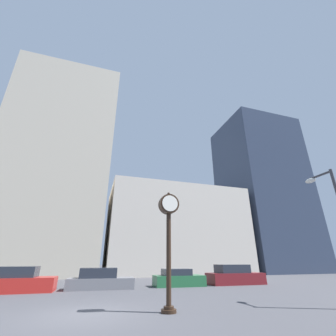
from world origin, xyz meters
TOP-DOWN VIEW (x-y plane):
  - ground_plane at (0.00, 0.00)m, footprint 200.00×200.00m
  - building_tall_tower at (-6.12, 24.00)m, footprint 13.95×12.00m
  - building_storefront_row at (11.67, 24.00)m, footprint 20.10×12.00m
  - building_glass_modern at (29.49, 24.00)m, footprint 13.33×12.00m
  - street_clock at (2.94, -0.63)m, footprint 0.86×0.59m
  - car_red at (-4.35, 7.72)m, footprint 4.38×1.85m
  - car_grey at (0.68, 8.02)m, footprint 4.54×1.96m
  - car_green at (6.52, 8.16)m, footprint 3.91×1.97m
  - car_maroon at (11.50, 8.12)m, footprint 4.71×1.97m
  - street_lamp_right at (10.81, -2.18)m, footprint 0.36×1.57m

SIDE VIEW (x-z plane):
  - ground_plane at x=0.00m, z-range 0.00..0.00m
  - car_green at x=6.52m, z-range -0.09..1.14m
  - car_grey at x=0.68m, z-range -0.12..1.24m
  - car_red at x=-4.35m, z-range -0.12..1.36m
  - car_maroon at x=11.50m, z-range -0.12..1.39m
  - street_clock at x=2.94m, z-range 0.76..5.45m
  - street_lamp_right at x=10.81m, z-range 1.03..7.06m
  - building_storefront_row at x=11.67m, z-range 0.00..12.12m
  - building_glass_modern at x=29.49m, z-range 0.00..27.97m
  - building_tall_tower at x=-6.12m, z-range 0.00..29.39m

